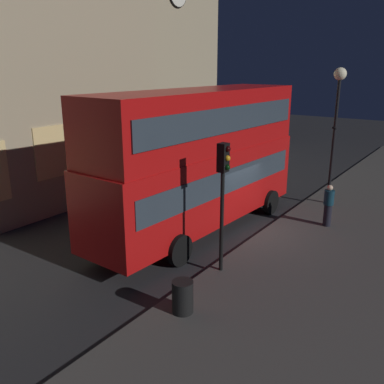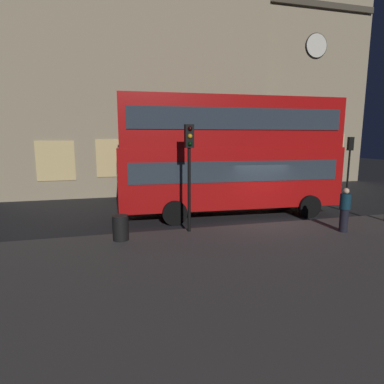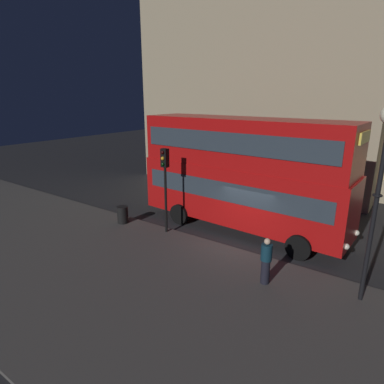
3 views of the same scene
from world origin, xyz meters
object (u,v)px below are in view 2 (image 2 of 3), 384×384
Objects in this scene: pedestrian at (345,210)px; litter_bin at (121,228)px; double_decker_bus at (230,151)px; traffic_light_far_side at (350,153)px; traffic_light_near_kerb at (189,156)px.

pedestrian reaches higher than litter_bin.
traffic_light_far_side is (9.42, 3.17, -0.35)m from double_decker_bus.
traffic_light_far_side reaches higher than pedestrian.
pedestrian is at bearing -7.58° from litter_bin.
traffic_light_near_kerb is 1.08× the size of traffic_light_far_side.
traffic_light_near_kerb reaches higher than litter_bin.
traffic_light_far_side is (12.02, 5.76, -0.32)m from traffic_light_near_kerb.
pedestrian is 1.93× the size of litter_bin.
traffic_light_near_kerb is at bearing -83.12° from pedestrian.
pedestrian is (5.71, -1.49, -2.04)m from traffic_light_near_kerb.
traffic_light_near_kerb reaches higher than traffic_light_far_side.
litter_bin is at bearing -147.34° from double_decker_bus.
traffic_light_near_kerb is 13.34m from traffic_light_far_side.
traffic_light_near_kerb is at bearing 8.54° from litter_bin.
traffic_light_far_side is at bearing 25.88° from traffic_light_near_kerb.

